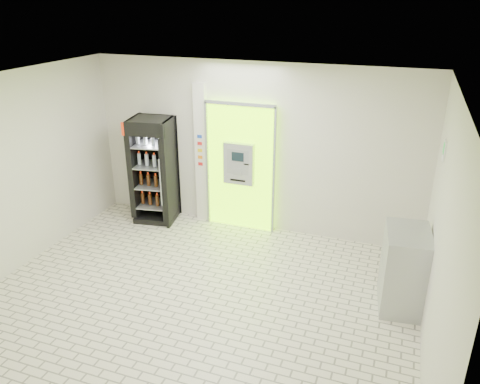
% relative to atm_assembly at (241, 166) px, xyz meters
% --- Properties ---
extents(ground, '(6.00, 6.00, 0.00)m').
position_rel_atm_assembly_xyz_m(ground, '(0.20, -2.41, -1.17)').
color(ground, beige).
rests_on(ground, ground).
extents(room_shell, '(6.00, 6.00, 6.00)m').
position_rel_atm_assembly_xyz_m(room_shell, '(0.20, -2.41, 0.67)').
color(room_shell, beige).
rests_on(room_shell, ground).
extents(atm_assembly, '(1.30, 0.24, 2.33)m').
position_rel_atm_assembly_xyz_m(atm_assembly, '(0.00, 0.00, 0.00)').
color(atm_assembly, '#89F600').
rests_on(atm_assembly, ground).
extents(pillar, '(0.22, 0.11, 2.60)m').
position_rel_atm_assembly_xyz_m(pillar, '(-0.78, 0.04, 0.13)').
color(pillar, silver).
rests_on(pillar, ground).
extents(beverage_cooler, '(0.84, 0.79, 1.97)m').
position_rel_atm_assembly_xyz_m(beverage_cooler, '(-1.62, -0.24, -0.23)').
color(beverage_cooler, black).
rests_on(beverage_cooler, ground).
extents(steel_cabinet, '(0.66, 0.90, 1.13)m').
position_rel_atm_assembly_xyz_m(steel_cabinet, '(2.91, -1.54, -0.61)').
color(steel_cabinet, '#A2A4A9').
rests_on(steel_cabinet, ground).
extents(exit_sign, '(0.02, 0.22, 0.26)m').
position_rel_atm_assembly_xyz_m(exit_sign, '(3.19, -1.01, 0.95)').
color(exit_sign, white).
rests_on(exit_sign, room_shell).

